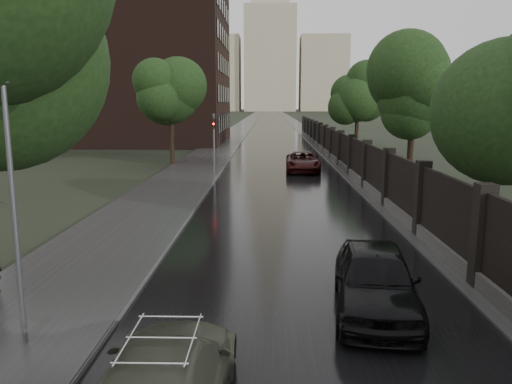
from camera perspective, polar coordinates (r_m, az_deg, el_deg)
name	(u,v)px	position (r m, az deg, el deg)	size (l,w,h in m)	color
road	(271,115)	(197.30, 1.67, 8.74)	(8.00, 420.00, 0.02)	black
sidewalk_left	(255,115)	(197.37, -0.09, 8.77)	(4.00, 420.00, 0.16)	#2D2D2D
verge_right	(285,115)	(197.40, 3.29, 8.74)	(3.00, 420.00, 0.08)	#2D2D2D
fence_right	(337,150)	(39.79, 9.22, 4.72)	(0.45, 75.72, 2.70)	#383533
tree_left_far	(171,95)	(37.94, -9.72, 10.86)	(4.25, 4.25, 7.39)	black
tree_right_b	(413,98)	(30.39, 17.52, 10.21)	(4.08, 4.08, 7.01)	black
tree_right_c	(358,100)	(47.96, 11.55, 10.26)	(4.08, 4.08, 7.01)	black
lamp_post	(14,213)	(10.08, -25.91, -2.22)	(0.25, 0.12, 5.11)	#59595E
traffic_light	(214,139)	(32.51, -4.83, 6.10)	(0.16, 0.32, 4.00)	#59595E
brick_building	(120,57)	(61.93, -15.24, 14.71)	(24.00, 18.00, 20.00)	black
stalinist_tower	(270,46)	(309.09, 1.63, 16.36)	(92.00, 30.00, 159.00)	tan
car_right_near	(375,279)	(11.65, 13.47, -9.67)	(1.79, 4.46, 1.52)	black
car_right_far	(303,162)	(34.48, 5.38, 3.46)	(2.28, 4.96, 1.38)	black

